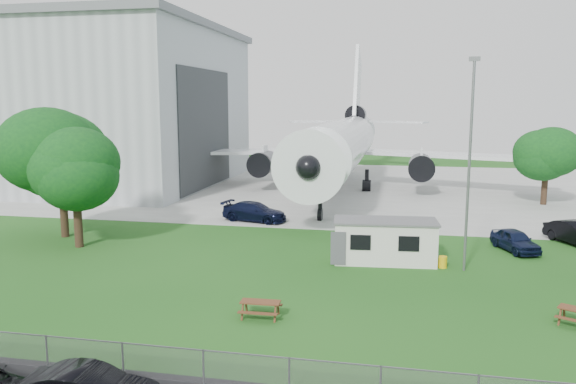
% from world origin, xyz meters
% --- Properties ---
extents(ground, '(160.00, 160.00, 0.00)m').
position_xyz_m(ground, '(0.00, 0.00, 0.00)').
color(ground, '#2C6521').
extents(concrete_apron, '(120.00, 46.00, 0.03)m').
position_xyz_m(concrete_apron, '(0.00, 38.00, 0.01)').
color(concrete_apron, '#B7B7B2').
rests_on(concrete_apron, ground).
extents(hangar, '(43.00, 31.00, 18.55)m').
position_xyz_m(hangar, '(-37.97, 36.00, 9.41)').
color(hangar, '#B2B7BC').
rests_on(hangar, ground).
extents(airliner, '(46.36, 47.73, 17.69)m').
position_xyz_m(airliner, '(-2.00, 35.86, 5.27)').
color(airliner, white).
rests_on(airliner, ground).
extents(site_cabin, '(6.85, 3.21, 2.62)m').
position_xyz_m(site_cabin, '(3.63, 7.13, 1.31)').
color(site_cabin, silver).
rests_on(site_cabin, ground).
extents(picnic_west, '(1.84, 1.55, 0.76)m').
position_xyz_m(picnic_west, '(-1.61, -3.10, 0.00)').
color(picnic_west, brown).
rests_on(picnic_west, ground).
extents(lamp_mast, '(0.16, 0.16, 12.00)m').
position_xyz_m(lamp_mast, '(8.20, 6.20, 6.00)').
color(lamp_mast, slate).
rests_on(lamp_mast, ground).
extents(tree_west_big, '(8.22, 8.22, 9.98)m').
position_xyz_m(tree_west_big, '(-19.34, 9.14, 5.87)').
color(tree_west_big, '#382619').
rests_on(tree_west_big, ground).
extents(tree_west_small, '(7.11, 7.11, 8.72)m').
position_xyz_m(tree_west_small, '(-16.72, 6.71, 5.16)').
color(tree_west_small, '#382619').
rests_on(tree_west_small, ground).
extents(tree_far_apron, '(5.74, 5.74, 7.71)m').
position_xyz_m(tree_far_apron, '(17.88, 29.86, 4.83)').
color(tree_far_apron, '#382619').
rests_on(tree_far_apron, ground).
extents(car_ne_hatch, '(3.02, 4.47, 1.41)m').
position_xyz_m(car_ne_hatch, '(11.92, 11.38, 0.71)').
color(car_ne_hatch, black).
rests_on(car_ne_hatch, ground).
extents(car_apron_van, '(5.73, 3.25, 1.57)m').
position_xyz_m(car_apron_van, '(-7.23, 17.08, 0.78)').
color(car_apron_van, black).
rests_on(car_apron_van, ground).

